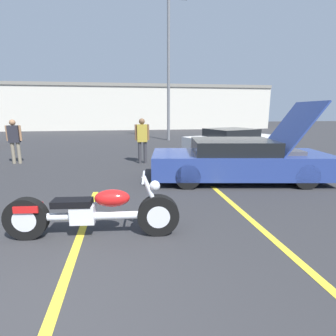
{
  "coord_description": "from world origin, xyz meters",
  "views": [
    {
      "loc": [
        1.04,
        -2.13,
        1.91
      ],
      "look_at": [
        1.84,
        2.8,
        0.8
      ],
      "focal_mm": 28.0,
      "sensor_mm": 36.0,
      "label": 1
    }
  ],
  "objects_px": {
    "motorcycle": "(93,213)",
    "spectator_by_show_car": "(14,138)",
    "light_pole": "(170,64)",
    "spectator_midground": "(142,137)",
    "show_car_hood_open": "(240,160)",
    "parked_car_right_row": "(233,140)"
  },
  "relations": [
    {
      "from": "spectator_midground",
      "to": "show_car_hood_open",
      "type": "bearing_deg",
      "value": -48.94
    },
    {
      "from": "light_pole",
      "to": "spectator_by_show_car",
      "type": "xyz_separation_m",
      "value": [
        -6.76,
        -6.57,
        -3.7
      ]
    },
    {
      "from": "parked_car_right_row",
      "to": "show_car_hood_open",
      "type": "bearing_deg",
      "value": -130.1
    },
    {
      "from": "light_pole",
      "to": "show_car_hood_open",
      "type": "xyz_separation_m",
      "value": [
        0.25,
        -10.08,
        -4.06
      ]
    },
    {
      "from": "show_car_hood_open",
      "to": "spectator_midground",
      "type": "relative_size",
      "value": 3.04
    },
    {
      "from": "motorcycle",
      "to": "spectator_by_show_car",
      "type": "relative_size",
      "value": 1.65
    },
    {
      "from": "parked_car_right_row",
      "to": "light_pole",
      "type": "bearing_deg",
      "value": 93.83
    },
    {
      "from": "spectator_midground",
      "to": "motorcycle",
      "type": "bearing_deg",
      "value": -101.26
    },
    {
      "from": "motorcycle",
      "to": "parked_car_right_row",
      "type": "bearing_deg",
      "value": 60.18
    },
    {
      "from": "show_car_hood_open",
      "to": "parked_car_right_row",
      "type": "relative_size",
      "value": 1.0
    },
    {
      "from": "light_pole",
      "to": "parked_car_right_row",
      "type": "height_order",
      "value": "light_pole"
    },
    {
      "from": "motorcycle",
      "to": "spectator_by_show_car",
      "type": "distance_m",
      "value": 7.18
    },
    {
      "from": "spectator_by_show_car",
      "to": "parked_car_right_row",
      "type": "bearing_deg",
      "value": 9.33
    },
    {
      "from": "motorcycle",
      "to": "spectator_by_show_car",
      "type": "xyz_separation_m",
      "value": [
        -3.42,
        6.29,
        0.54
      ]
    },
    {
      "from": "parked_car_right_row",
      "to": "spectator_by_show_car",
      "type": "height_order",
      "value": "spectator_by_show_car"
    },
    {
      "from": "parked_car_right_row",
      "to": "spectator_by_show_car",
      "type": "relative_size",
      "value": 3.1
    },
    {
      "from": "motorcycle",
      "to": "spectator_midground",
      "type": "xyz_separation_m",
      "value": [
        1.12,
        5.61,
        0.57
      ]
    },
    {
      "from": "light_pole",
      "to": "motorcycle",
      "type": "bearing_deg",
      "value": -104.57
    },
    {
      "from": "motorcycle",
      "to": "show_car_hood_open",
      "type": "bearing_deg",
      "value": 43.18
    },
    {
      "from": "spectator_by_show_car",
      "to": "spectator_midground",
      "type": "relative_size",
      "value": 0.98
    },
    {
      "from": "show_car_hood_open",
      "to": "parked_car_right_row",
      "type": "distance_m",
      "value": 5.34
    },
    {
      "from": "light_pole",
      "to": "spectator_by_show_car",
      "type": "height_order",
      "value": "light_pole"
    }
  ]
}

